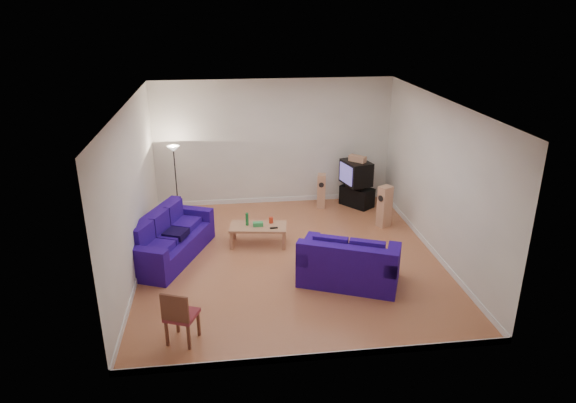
{
  "coord_description": "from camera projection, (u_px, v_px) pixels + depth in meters",
  "views": [
    {
      "loc": [
        -1.25,
        -9.34,
        4.92
      ],
      "look_at": [
        0.0,
        0.4,
        1.1
      ],
      "focal_mm": 32.0,
      "sensor_mm": 36.0,
      "label": 1
    }
  ],
  "objects": [
    {
      "name": "av_receiver",
      "position": [
        356.0,
        186.0,
        13.08
      ],
      "size": [
        0.57,
        0.55,
        0.1
      ],
      "primitive_type": "cube",
      "rotation": [
        0.0,
        0.0,
        -0.62
      ],
      "color": "black",
      "rests_on": "tv_stand"
    },
    {
      "name": "floor_lamp",
      "position": [
        174.0,
        158.0,
        12.24
      ],
      "size": [
        0.3,
        0.3,
        1.75
      ],
      "color": "black",
      "rests_on": "ground"
    },
    {
      "name": "coffee_table",
      "position": [
        258.0,
        228.0,
        11.03
      ],
      "size": [
        1.29,
        0.78,
        0.44
      ],
      "rotation": [
        0.0,
        0.0,
        -0.15
      ],
      "color": "tan",
      "rests_on": "ground"
    },
    {
      "name": "tissue_box",
      "position": [
        258.0,
        224.0,
        10.98
      ],
      "size": [
        0.21,
        0.12,
        0.09
      ],
      "primitive_type": "cube",
      "rotation": [
        0.0,
        0.0,
        0.01
      ],
      "color": "green",
      "rests_on": "coffee_table"
    },
    {
      "name": "bottle",
      "position": [
        247.0,
        219.0,
        10.99
      ],
      "size": [
        0.07,
        0.07,
        0.28
      ],
      "primitive_type": "cylinder",
      "rotation": [
        0.0,
        0.0,
        -0.11
      ],
      "color": "#197233",
      "rests_on": "coffee_table"
    },
    {
      "name": "tv_stand",
      "position": [
        357.0,
        196.0,
        13.21
      ],
      "size": [
        0.86,
        0.93,
        0.5
      ],
      "primitive_type": "cube",
      "rotation": [
        0.0,
        0.0,
        -0.91
      ],
      "color": "black",
      "rests_on": "ground"
    },
    {
      "name": "room",
      "position": [
        291.0,
        188.0,
        10.0
      ],
      "size": [
        6.01,
        6.51,
        3.21
      ],
      "color": "#964D2E",
      "rests_on": "ground"
    },
    {
      "name": "centre_speaker",
      "position": [
        357.0,
        159.0,
        12.8
      ],
      "size": [
        0.43,
        0.43,
        0.15
      ],
      "primitive_type": "cube",
      "rotation": [
        0.0,
        0.0,
        -0.79
      ],
      "color": "tan",
      "rests_on": "television"
    },
    {
      "name": "sofa_loveseat",
      "position": [
        349.0,
        266.0,
        9.52
      ],
      "size": [
        2.06,
        1.64,
        0.9
      ],
      "rotation": [
        0.0,
        0.0,
        -0.4
      ],
      "color": "#1A0362",
      "rests_on": "ground"
    },
    {
      "name": "remote",
      "position": [
        274.0,
        228.0,
        10.88
      ],
      "size": [
        0.17,
        0.06,
        0.02
      ],
      "primitive_type": "cube",
      "rotation": [
        0.0,
        0.0,
        0.07
      ],
      "color": "black",
      "rests_on": "coffee_table"
    },
    {
      "name": "television",
      "position": [
        356.0,
        173.0,
        12.96
      ],
      "size": [
        0.75,
        0.89,
        0.6
      ],
      "rotation": [
        0.0,
        0.0,
        -1.3
      ],
      "color": "black",
      "rests_on": "av_receiver"
    },
    {
      "name": "speaker_right",
      "position": [
        385.0,
        206.0,
        11.91
      ],
      "size": [
        0.37,
        0.34,
        0.99
      ],
      "rotation": [
        0.0,
        0.0,
        -1.06
      ],
      "color": "tan",
      "rests_on": "ground"
    },
    {
      "name": "sofa_three_seat",
      "position": [
        167.0,
        242.0,
        10.51
      ],
      "size": [
        1.81,
        2.52,
        0.89
      ],
      "rotation": [
        0.0,
        0.0,
        -1.96
      ],
      "color": "#1A0362",
      "rests_on": "ground"
    },
    {
      "name": "dining_chair",
      "position": [
        179.0,
        315.0,
        7.75
      ],
      "size": [
        0.57,
        0.57,
        0.92
      ],
      "rotation": [
        0.0,
        0.0,
        -0.38
      ],
      "color": "brown",
      "rests_on": "ground"
    },
    {
      "name": "red_canister",
      "position": [
        271.0,
        220.0,
        11.14
      ],
      "size": [
        0.13,
        0.13,
        0.13
      ],
      "primitive_type": "cylinder",
      "rotation": [
        0.0,
        0.0,
        -0.55
      ],
      "color": "red",
      "rests_on": "coffee_table"
    },
    {
      "name": "speaker_left",
      "position": [
        321.0,
        191.0,
        13.03
      ],
      "size": [
        0.26,
        0.31,
        0.89
      ],
      "rotation": [
        0.0,
        0.0,
        -0.22
      ],
      "color": "tan",
      "rests_on": "ground"
    }
  ]
}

